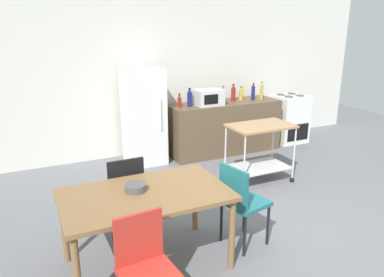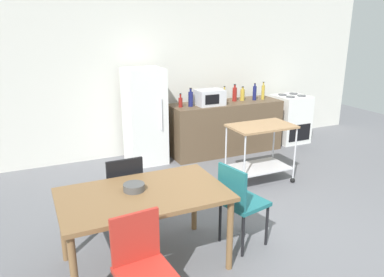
{
  "view_description": "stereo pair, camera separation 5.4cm",
  "coord_description": "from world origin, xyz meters",
  "px_view_note": "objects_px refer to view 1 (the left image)",
  "views": [
    {
      "loc": [
        -2.34,
        -2.92,
        2.21
      ],
      "look_at": [
        -0.39,
        1.2,
        0.8
      ],
      "focal_mm": 34.8,
      "sensor_mm": 36.0,
      "label": 1
    },
    {
      "loc": [
        -2.29,
        -2.95,
        2.21
      ],
      "look_at": [
        -0.39,
        1.2,
        0.8
      ],
      "focal_mm": 34.8,
      "sensor_mm": 36.0,
      "label": 2
    }
  ],
  "objects_px": {
    "bottle_soda": "(223,96)",
    "bottle_hot_sauce": "(253,93)",
    "chair_black": "(124,189)",
    "chair_red": "(146,266)",
    "dining_table": "(145,201)",
    "bottle_olive_oil": "(179,102)",
    "stove_oven": "(288,118)",
    "bottle_vinegar": "(241,95)",
    "bottle_wine": "(262,92)",
    "bottle_soy_sauce": "(190,99)",
    "fruit_bowl": "(136,188)",
    "microwave": "(208,97)",
    "bottle_sparkling_water": "(233,94)",
    "refrigerator": "(144,116)",
    "chair_teal": "(241,200)",
    "kitchen_cart": "(260,144)"
  },
  "relations": [
    {
      "from": "bottle_soda",
      "to": "bottle_hot_sauce",
      "type": "relative_size",
      "value": 0.94
    },
    {
      "from": "chair_black",
      "to": "bottle_soda",
      "type": "xyz_separation_m",
      "value": [
        2.32,
        1.94,
        0.5
      ]
    },
    {
      "from": "chair_red",
      "to": "bottle_soda",
      "type": "height_order",
      "value": "bottle_soda"
    },
    {
      "from": "bottle_soda",
      "to": "dining_table",
      "type": "bearing_deg",
      "value": -131.44
    },
    {
      "from": "chair_red",
      "to": "bottle_olive_oil",
      "type": "bearing_deg",
      "value": 57.33
    },
    {
      "from": "stove_oven",
      "to": "bottle_vinegar",
      "type": "bearing_deg",
      "value": 179.75
    },
    {
      "from": "chair_black",
      "to": "bottle_wine",
      "type": "distance_m",
      "value": 3.64
    },
    {
      "from": "stove_oven",
      "to": "bottle_olive_oil",
      "type": "distance_m",
      "value": 2.38
    },
    {
      "from": "bottle_soy_sauce",
      "to": "bottle_soda",
      "type": "relative_size",
      "value": 1.09
    },
    {
      "from": "chair_red",
      "to": "chair_black",
      "type": "relative_size",
      "value": 1.0
    },
    {
      "from": "bottle_hot_sauce",
      "to": "fruit_bowl",
      "type": "height_order",
      "value": "bottle_hot_sauce"
    },
    {
      "from": "chair_red",
      "to": "stove_oven",
      "type": "relative_size",
      "value": 0.97
    },
    {
      "from": "stove_oven",
      "to": "bottle_soy_sauce",
      "type": "bearing_deg",
      "value": -178.35
    },
    {
      "from": "bottle_vinegar",
      "to": "microwave",
      "type": "bearing_deg",
      "value": -171.78
    },
    {
      "from": "dining_table",
      "to": "bottle_wine",
      "type": "height_order",
      "value": "bottle_wine"
    },
    {
      "from": "bottle_soda",
      "to": "stove_oven",
      "type": "bearing_deg",
      "value": 0.01
    },
    {
      "from": "microwave",
      "to": "bottle_wine",
      "type": "xyz_separation_m",
      "value": [
        1.1,
        0.04,
        0.0
      ]
    },
    {
      "from": "dining_table",
      "to": "bottle_olive_oil",
      "type": "height_order",
      "value": "bottle_olive_oil"
    },
    {
      "from": "chair_red",
      "to": "fruit_bowl",
      "type": "xyz_separation_m",
      "value": [
        0.18,
        0.78,
        0.26
      ]
    },
    {
      "from": "dining_table",
      "to": "chair_red",
      "type": "relative_size",
      "value": 1.69
    },
    {
      "from": "stove_oven",
      "to": "bottle_sparkling_water",
      "type": "distance_m",
      "value": 1.39
    },
    {
      "from": "bottle_wine",
      "to": "refrigerator",
      "type": "bearing_deg",
      "value": 176.26
    },
    {
      "from": "bottle_sparkling_water",
      "to": "fruit_bowl",
      "type": "bearing_deg",
      "value": -135.38
    },
    {
      "from": "bottle_olive_oil",
      "to": "microwave",
      "type": "relative_size",
      "value": 0.49
    },
    {
      "from": "chair_black",
      "to": "refrigerator",
      "type": "distance_m",
      "value": 2.22
    },
    {
      "from": "stove_oven",
      "to": "bottle_olive_oil",
      "type": "bearing_deg",
      "value": -178.95
    },
    {
      "from": "refrigerator",
      "to": "bottle_soy_sauce",
      "type": "bearing_deg",
      "value": -10.75
    },
    {
      "from": "chair_teal",
      "to": "stove_oven",
      "type": "bearing_deg",
      "value": -58.48
    },
    {
      "from": "chair_teal",
      "to": "bottle_olive_oil",
      "type": "height_order",
      "value": "bottle_olive_oil"
    },
    {
      "from": "bottle_soda",
      "to": "bottle_hot_sauce",
      "type": "bearing_deg",
      "value": -5.16
    },
    {
      "from": "chair_teal",
      "to": "bottle_wine",
      "type": "height_order",
      "value": "bottle_wine"
    },
    {
      "from": "chair_black",
      "to": "bottle_hot_sauce",
      "type": "bearing_deg",
      "value": -147.98
    },
    {
      "from": "refrigerator",
      "to": "bottle_hot_sauce",
      "type": "distance_m",
      "value": 2.03
    },
    {
      "from": "dining_table",
      "to": "chair_black",
      "type": "bearing_deg",
      "value": 92.45
    },
    {
      "from": "refrigerator",
      "to": "fruit_bowl",
      "type": "height_order",
      "value": "refrigerator"
    },
    {
      "from": "refrigerator",
      "to": "bottle_soda",
      "type": "bearing_deg",
      "value": -3.28
    },
    {
      "from": "bottle_hot_sauce",
      "to": "kitchen_cart",
      "type": "bearing_deg",
      "value": -119.78
    },
    {
      "from": "chair_teal",
      "to": "bottle_vinegar",
      "type": "bearing_deg",
      "value": -44.48
    },
    {
      "from": "microwave",
      "to": "bottle_sparkling_water",
      "type": "height_order",
      "value": "bottle_sparkling_water"
    },
    {
      "from": "refrigerator",
      "to": "microwave",
      "type": "relative_size",
      "value": 3.37
    },
    {
      "from": "bottle_soy_sauce",
      "to": "bottle_hot_sauce",
      "type": "xyz_separation_m",
      "value": [
        1.26,
        0.01,
        0.0
      ]
    },
    {
      "from": "bottle_wine",
      "to": "bottle_sparkling_water",
      "type": "bearing_deg",
      "value": 172.01
    },
    {
      "from": "chair_teal",
      "to": "kitchen_cart",
      "type": "height_order",
      "value": "chair_teal"
    },
    {
      "from": "bottle_soda",
      "to": "refrigerator",
      "type": "bearing_deg",
      "value": 176.72
    },
    {
      "from": "chair_teal",
      "to": "chair_black",
      "type": "bearing_deg",
      "value": 40.81
    },
    {
      "from": "bottle_soda",
      "to": "bottle_sparkling_water",
      "type": "height_order",
      "value": "bottle_sparkling_water"
    },
    {
      "from": "dining_table",
      "to": "bottle_soy_sauce",
      "type": "distance_m",
      "value": 3.03
    },
    {
      "from": "chair_teal",
      "to": "chair_red",
      "type": "bearing_deg",
      "value": 104.47
    },
    {
      "from": "microwave",
      "to": "chair_black",
      "type": "bearing_deg",
      "value": -137.11
    },
    {
      "from": "bottle_soy_sauce",
      "to": "chair_black",
      "type": "bearing_deg",
      "value": -131.31
    }
  ]
}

